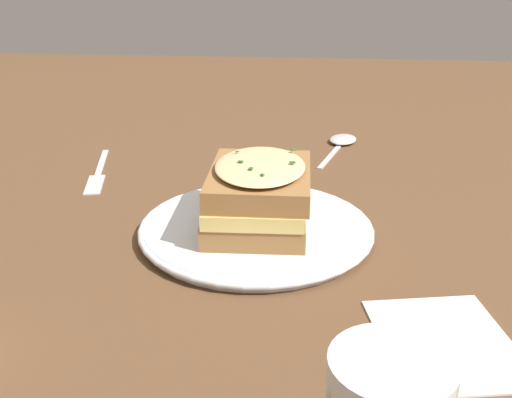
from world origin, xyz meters
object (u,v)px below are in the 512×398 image
at_px(fork, 97,175).
at_px(dinner_plate, 256,229).
at_px(sandwich, 258,194).
at_px(napkin, 446,341).
at_px(spoon, 341,141).

bearing_deg(fork, dinner_plate, 132.84).
bearing_deg(dinner_plate, sandwich, -68.49).
height_order(dinner_plate, napkin, dinner_plate).
distance_m(sandwich, fork, 0.30).
height_order(dinner_plate, sandwich, sandwich).
relative_size(sandwich, napkin, 1.15).
height_order(sandwich, spoon, sandwich).
bearing_deg(napkin, spoon, 6.88).
bearing_deg(spoon, dinner_plate, -91.09).
relative_size(spoon, napkin, 1.32).
distance_m(dinner_plate, napkin, 0.25).
bearing_deg(sandwich, spoon, -17.03).
relative_size(fork, napkin, 1.43).
distance_m(dinner_plate, fork, 0.29).
relative_size(fork, spoon, 1.08).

